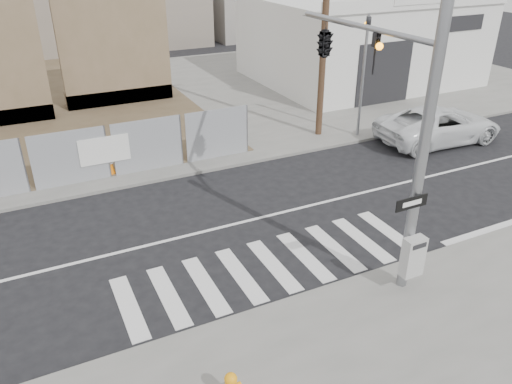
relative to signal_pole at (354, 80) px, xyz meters
name	(u,v)px	position (x,y,z in m)	size (l,w,h in m)	color
ground	(237,224)	(-2.49, 2.05, -4.78)	(100.00, 100.00, 0.00)	black
sidewalk_far	(131,104)	(-2.49, 16.05, -4.72)	(50.00, 20.00, 0.12)	slate
signal_pole	(354,80)	(0.00, 0.00, 0.00)	(0.96, 5.87, 7.00)	gray
far_signal_pole	(365,60)	(5.51, 6.65, -1.30)	(0.16, 0.20, 5.60)	gray
concrete_wall_right	(114,41)	(-2.99, 16.13, -1.40)	(5.50, 1.30, 8.00)	brown
auto_shop	(359,39)	(11.50, 15.01, -2.25)	(12.00, 10.20, 5.95)	silver
utility_pole_right	(325,16)	(4.01, 7.55, 0.42)	(1.60, 0.28, 10.00)	#4C3323
suv	(439,125)	(8.35, 4.69, -4.00)	(2.60, 5.65, 1.57)	white
traffic_cone_d	(110,165)	(-5.34, 7.28, -4.28)	(0.44, 0.44, 0.77)	orange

